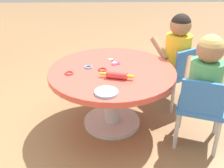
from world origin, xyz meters
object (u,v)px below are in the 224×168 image
(seated_child_left, at_px, (206,73))
(rolling_pin, at_px, (117,75))
(craft_table, at_px, (112,83))
(child_chair_right, at_px, (178,72))
(child_chair_left, at_px, (201,106))
(craft_scissors, at_px, (114,63))
(seated_child_right, at_px, (178,45))

(seated_child_left, height_order, rolling_pin, seated_child_left)
(craft_table, height_order, child_chair_right, child_chair_right)
(child_chair_left, xyz_separation_m, craft_scissors, (0.38, 0.57, 0.16))
(seated_child_right, bearing_deg, child_chair_left, -176.09)
(child_chair_left, bearing_deg, child_chair_right, 2.05)
(seated_child_left, xyz_separation_m, child_chair_right, (0.51, 0.03, -0.23))
(craft_table, distance_m, child_chair_right, 0.64)
(craft_table, relative_size, seated_child_right, 1.80)
(child_chair_left, relative_size, seated_child_left, 1.05)
(child_chair_left, relative_size, rolling_pin, 2.35)
(craft_scissors, bearing_deg, craft_table, 170.65)
(child_chair_right, height_order, seated_child_right, seated_child_right)
(child_chair_left, bearing_deg, rolling_pin, 78.70)
(child_chair_right, bearing_deg, seated_child_right, 30.64)
(seated_child_right, bearing_deg, rolling_pin, 132.46)
(seated_child_left, relative_size, child_chair_right, 0.95)
(craft_table, distance_m, seated_child_right, 0.66)
(child_chair_left, distance_m, seated_child_left, 0.23)
(seated_child_left, distance_m, child_chair_right, 0.56)
(rolling_pin, height_order, craft_scissors, rolling_pin)
(child_chair_right, distance_m, craft_scissors, 0.60)
(rolling_pin, bearing_deg, child_chair_right, -50.76)
(seated_child_left, bearing_deg, craft_table, 70.13)
(craft_table, xyz_separation_m, child_chair_right, (0.30, -0.57, -0.05))
(seated_child_right, distance_m, craft_scissors, 0.57)
(child_chair_left, height_order, craft_scissors, child_chair_left)
(craft_table, height_order, seated_child_left, seated_child_left)
(seated_child_right, relative_size, rolling_pin, 2.24)
(seated_child_left, xyz_separation_m, craft_scissors, (0.34, 0.58, -0.06))
(seated_child_right, xyz_separation_m, craft_scissors, (-0.21, 0.53, -0.06))
(seated_child_left, distance_m, rolling_pin, 0.58)
(craft_scissors, bearing_deg, seated_child_left, -120.41)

